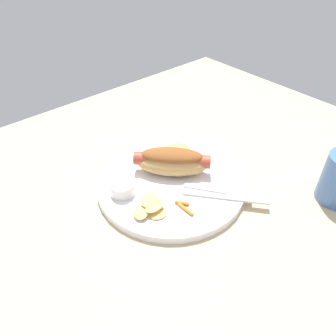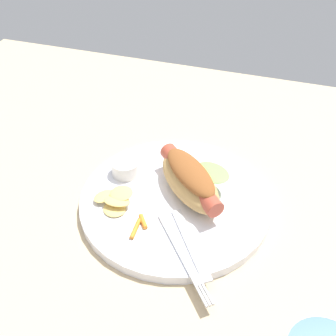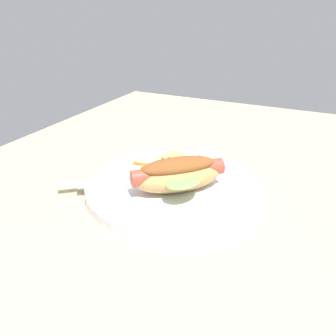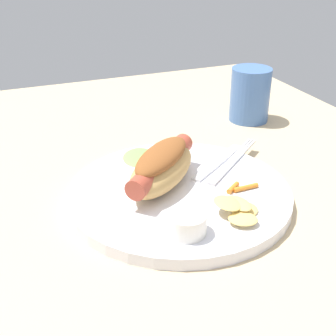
# 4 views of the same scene
# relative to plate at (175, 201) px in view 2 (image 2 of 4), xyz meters

# --- Properties ---
(ground_plane) EXTENTS (1.20, 0.90, 0.02)m
(ground_plane) POSITION_rel_plate_xyz_m (-0.02, 0.01, -0.02)
(ground_plane) COLOR tan
(plate) EXTENTS (0.30, 0.30, 0.02)m
(plate) POSITION_rel_plate_xyz_m (0.00, 0.00, 0.00)
(plate) COLOR white
(plate) RESTS_ON ground_plane
(hot_dog) EXTENTS (0.15, 0.15, 0.06)m
(hot_dog) POSITION_rel_plate_xyz_m (0.02, 0.02, 0.04)
(hot_dog) COLOR tan
(hot_dog) RESTS_ON plate
(sauce_ramekin) EXTENTS (0.05, 0.05, 0.03)m
(sauce_ramekin) POSITION_rel_plate_xyz_m (-0.10, 0.03, 0.02)
(sauce_ramekin) COLOR white
(sauce_ramekin) RESTS_ON plate
(fork) EXTENTS (0.11, 0.14, 0.00)m
(fork) POSITION_rel_plate_xyz_m (0.04, -0.10, 0.01)
(fork) COLOR silver
(fork) RESTS_ON plate
(knife) EXTENTS (0.09, 0.12, 0.00)m
(knife) POSITION_rel_plate_xyz_m (0.05, -0.08, 0.01)
(knife) COLOR silver
(knife) RESTS_ON plate
(chips_pile) EXTENTS (0.07, 0.07, 0.02)m
(chips_pile) POSITION_rel_plate_xyz_m (-0.08, -0.04, 0.02)
(chips_pile) COLOR #E7C368
(chips_pile) RESTS_ON plate
(carrot_garnish) EXTENTS (0.02, 0.05, 0.01)m
(carrot_garnish) POSITION_rel_plate_xyz_m (-0.03, -0.07, 0.01)
(carrot_garnish) COLOR orange
(carrot_garnish) RESTS_ON plate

